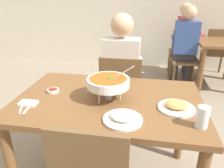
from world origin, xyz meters
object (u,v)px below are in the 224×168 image
(dining_table_main, at_px, (109,112))
(chair_bg_left, at_px, (187,49))
(chair_bg_right, at_px, (216,50))
(appetizer_plate, at_px, (176,106))
(rice_plate, at_px, (123,118))
(chair_bg_middle, at_px, (185,55))
(curry_bowl, at_px, (107,82))
(drink_glass, at_px, (202,118))
(patron_bg_left, at_px, (185,36))
(diner_main, at_px, (122,69))
(sauce_dish, at_px, (53,90))
(chair_diner_main, at_px, (121,91))
(patron_bg_middle, at_px, (185,42))

(dining_table_main, relative_size, chair_bg_left, 1.49)
(dining_table_main, xyz_separation_m, chair_bg_right, (1.47, 2.72, -0.16))
(appetizer_plate, distance_m, chair_bg_left, 2.87)
(rice_plate, bearing_deg, chair_bg_middle, 74.22)
(curry_bowl, distance_m, drink_glass, 0.65)
(curry_bowl, height_order, patron_bg_left, patron_bg_left)
(rice_plate, bearing_deg, chair_bg_right, 65.99)
(rice_plate, height_order, patron_bg_left, patron_bg_left)
(drink_glass, relative_size, chair_bg_right, 0.14)
(diner_main, height_order, sauce_dish, diner_main)
(dining_table_main, xyz_separation_m, chair_bg_left, (0.96, 2.73, -0.16))
(chair_diner_main, height_order, chair_bg_right, same)
(rice_plate, relative_size, chair_bg_left, 0.27)
(chair_diner_main, height_order, chair_bg_middle, same)
(curry_bowl, relative_size, appetizer_plate, 1.39)
(dining_table_main, bearing_deg, patron_bg_left, 71.94)
(chair_diner_main, relative_size, drink_glass, 6.92)
(chair_diner_main, relative_size, chair_bg_left, 1.00)
(diner_main, xyz_separation_m, curry_bowl, (-0.00, -0.76, 0.16))
(drink_glass, height_order, chair_bg_left, drink_glass)
(chair_diner_main, height_order, rice_plate, chair_diner_main)
(curry_bowl, relative_size, rice_plate, 1.39)
(sauce_dish, xyz_separation_m, chair_bg_middle, (1.31, 2.26, -0.28))
(chair_bg_left, height_order, chair_bg_right, same)
(dining_table_main, bearing_deg, rice_plate, -63.18)
(curry_bowl, bearing_deg, rice_plate, -61.60)
(sauce_dish, bearing_deg, patron_bg_left, 63.75)
(curry_bowl, xyz_separation_m, rice_plate, (0.14, -0.26, -0.11))
(chair_bg_middle, xyz_separation_m, patron_bg_middle, (-0.03, -0.07, 0.24))
(chair_bg_right, bearing_deg, chair_bg_left, 178.16)
(sauce_dish, distance_m, patron_bg_middle, 2.53)
(rice_plate, distance_m, patron_bg_left, 3.13)
(dining_table_main, height_order, chair_diner_main, chair_diner_main)
(chair_bg_middle, relative_size, chair_bg_right, 1.00)
(diner_main, xyz_separation_m, chair_bg_middle, (0.87, 1.55, -0.24))
(sauce_dish, xyz_separation_m, patron_bg_middle, (1.28, 2.19, -0.04))
(rice_plate, distance_m, sauce_dish, 0.66)
(diner_main, height_order, chair_bg_middle, diner_main)
(dining_table_main, relative_size, rice_plate, 5.57)
(diner_main, distance_m, drink_glass, 1.18)
(diner_main, bearing_deg, curry_bowl, -90.35)
(dining_table_main, height_order, chair_bg_right, chair_bg_right)
(rice_plate, xyz_separation_m, patron_bg_middle, (0.70, 2.50, -0.05))
(rice_plate, height_order, chair_bg_right, chair_bg_right)
(patron_bg_left, bearing_deg, appetizer_plate, -98.65)
(chair_bg_right, height_order, patron_bg_left, patron_bg_left)
(appetizer_plate, bearing_deg, chair_bg_right, 70.28)
(appetizer_plate, relative_size, drink_glass, 1.85)
(chair_diner_main, bearing_deg, drink_glass, -59.15)
(curry_bowl, xyz_separation_m, patron_bg_middle, (0.84, 2.24, -0.16))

